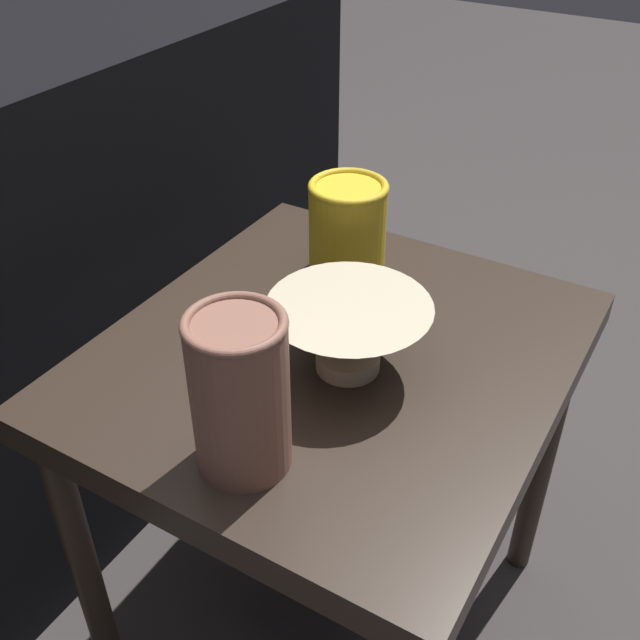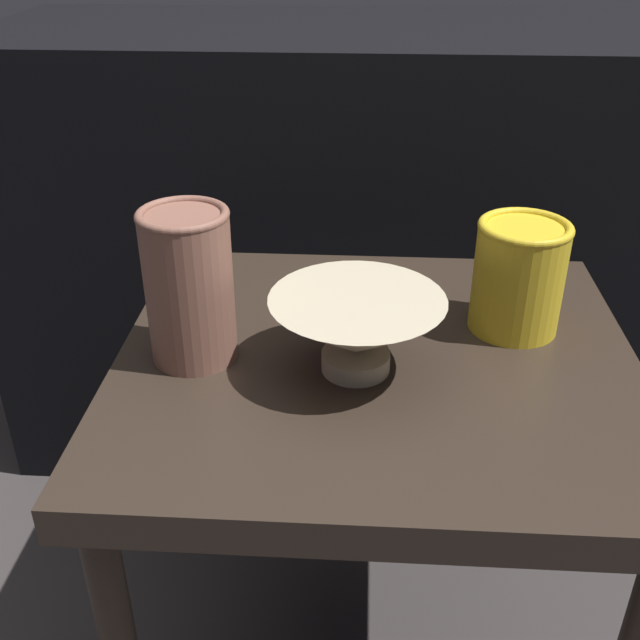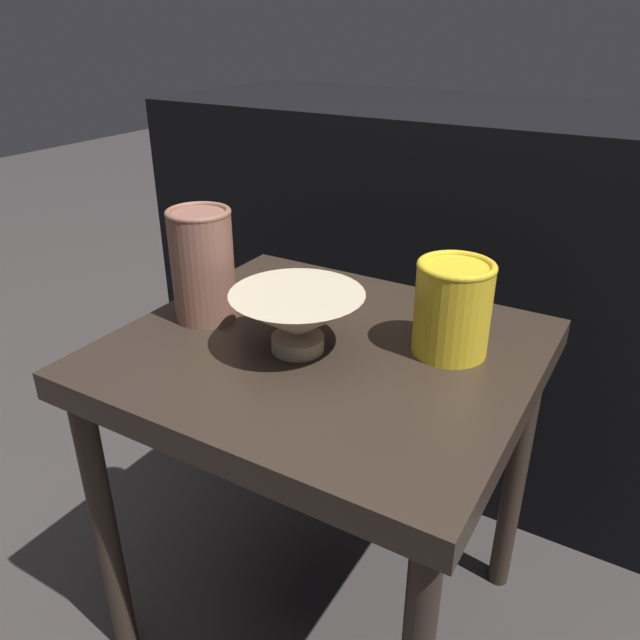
% 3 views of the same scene
% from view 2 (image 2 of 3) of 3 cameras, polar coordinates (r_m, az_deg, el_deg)
% --- Properties ---
extents(table, '(0.57, 0.52, 0.53)m').
position_cam_2_polar(table, '(0.86, 4.17, -6.44)').
color(table, '#2D231C').
rests_on(table, ground_plane).
extents(couch_backdrop, '(1.33, 0.50, 0.79)m').
position_cam_2_polar(couch_backdrop, '(1.44, 4.02, 5.78)').
color(couch_backdrop, black).
rests_on(couch_backdrop, ground_plane).
extents(bowl, '(0.18, 0.18, 0.08)m').
position_cam_2_polar(bowl, '(0.77, 2.81, -0.60)').
color(bowl, '#C1B293').
rests_on(bowl, table).
extents(vase_textured_left, '(0.09, 0.09, 0.17)m').
position_cam_2_polar(vase_textured_left, '(0.79, -9.95, 2.68)').
color(vase_textured_left, brown).
rests_on(vase_textured_left, table).
extents(vase_colorful_right, '(0.10, 0.10, 0.13)m').
position_cam_2_polar(vase_colorful_right, '(0.87, 14.91, 3.35)').
color(vase_colorful_right, gold).
rests_on(vase_colorful_right, table).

